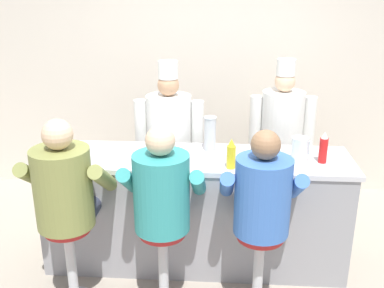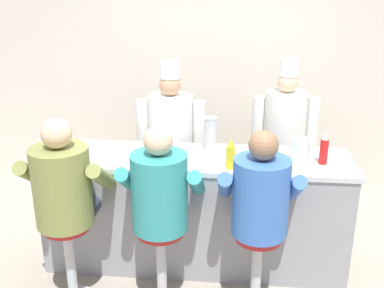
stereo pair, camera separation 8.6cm
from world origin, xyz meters
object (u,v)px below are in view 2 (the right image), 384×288
object	(u,v)px
mustard_bottle_yellow	(231,155)
cook_in_whites_near	(171,140)
hot_sauce_bottle_orange	(255,156)
diner_seated_blue	(260,201)
diner_seated_olive	(65,190)
ketchup_bottle_red	(324,149)
cereal_bowl	(220,156)
breakfast_plate	(69,151)
cup_stack_steel	(211,134)
diner_seated_teal	(160,196)
coffee_mug_blue	(45,155)
cook_in_whites_far	(284,135)
water_pitcher_clear	(300,150)

from	to	relation	value
mustard_bottle_yellow	cook_in_whites_near	distance (m)	0.99
hot_sauce_bottle_orange	diner_seated_blue	distance (m)	0.50
hot_sauce_bottle_orange	diner_seated_olive	bearing A→B (deg)	-160.97
ketchup_bottle_red	cereal_bowl	distance (m)	0.81
diner_seated_olive	cook_in_whites_near	xyz separation A→B (m)	(0.61, 1.15, -0.00)
diner_seated_olive	diner_seated_blue	size ratio (longest dim) A/B	1.03
ketchup_bottle_red	breakfast_plate	xyz separation A→B (m)	(-2.06, 0.04, -0.10)
breakfast_plate	hot_sauce_bottle_orange	bearing A→B (deg)	-3.05
diner_seated_blue	hot_sauce_bottle_orange	bearing A→B (deg)	92.51
hot_sauce_bottle_orange	cereal_bowl	world-z (taller)	hot_sauce_bottle_orange
breakfast_plate	cup_stack_steel	xyz separation A→B (m)	(1.17, 0.17, 0.13)
diner_seated_teal	cup_stack_steel	bearing A→B (deg)	67.03
cereal_bowl	mustard_bottle_yellow	bearing A→B (deg)	-65.25
ketchup_bottle_red	mustard_bottle_yellow	distance (m)	0.74
hot_sauce_bottle_orange	diner_seated_blue	xyz separation A→B (m)	(0.02, -0.48, -0.15)
coffee_mug_blue	breakfast_plate	bearing A→B (deg)	53.17
diner_seated_olive	diner_seated_teal	world-z (taller)	diner_seated_olive
coffee_mug_blue	cup_stack_steel	distance (m)	1.35
breakfast_plate	mustard_bottle_yellow	bearing A→B (deg)	-8.55
mustard_bottle_yellow	hot_sauce_bottle_orange	bearing A→B (deg)	31.83
cup_stack_steel	coffee_mug_blue	bearing A→B (deg)	-164.90
cereal_bowl	cook_in_whites_far	world-z (taller)	cook_in_whites_far
water_pitcher_clear	cereal_bowl	bearing A→B (deg)	179.62
diner_seated_blue	cook_in_whites_far	size ratio (longest dim) A/B	0.86
water_pitcher_clear	coffee_mug_blue	world-z (taller)	water_pitcher_clear
diner_seated_blue	cook_in_whites_near	xyz separation A→B (m)	(-0.78, 1.15, 0.02)
cook_in_whites_near	hot_sauce_bottle_orange	bearing A→B (deg)	-41.69
diner_seated_blue	diner_seated_olive	bearing A→B (deg)	179.90
cook_in_whites_near	diner_seated_blue	bearing A→B (deg)	-55.87
hot_sauce_bottle_orange	diner_seated_blue	bearing A→B (deg)	-87.49
ketchup_bottle_red	mustard_bottle_yellow	world-z (taller)	ketchup_bottle_red
breakfast_plate	cook_in_whites_near	world-z (taller)	cook_in_whites_near
cereal_bowl	cook_in_whites_near	world-z (taller)	cook_in_whites_near
cereal_bowl	diner_seated_olive	bearing A→B (deg)	-153.68
diner_seated_olive	ketchup_bottle_red	bearing A→B (deg)	15.25
water_pitcher_clear	diner_seated_olive	bearing A→B (deg)	-162.69
diner_seated_teal	diner_seated_olive	bearing A→B (deg)	179.85
cup_stack_steel	diner_seated_blue	distance (m)	0.86
cup_stack_steel	cook_in_whites_near	bearing A→B (deg)	133.06
ketchup_bottle_red	cook_in_whites_near	size ratio (longest dim) A/B	0.15
water_pitcher_clear	diner_seated_teal	bearing A→B (deg)	-152.29
breakfast_plate	coffee_mug_blue	xyz separation A→B (m)	(-0.13, -0.18, 0.03)
cup_stack_steel	diner_seated_teal	size ratio (longest dim) A/B	0.20
water_pitcher_clear	cup_stack_steel	size ratio (longest dim) A/B	0.67
cereal_bowl	cook_in_whites_far	size ratio (longest dim) A/B	0.08
diner_seated_blue	water_pitcher_clear	bearing A→B (deg)	58.66
cup_stack_steel	diner_seated_blue	world-z (taller)	diner_seated_blue
cereal_bowl	diner_seated_teal	xyz separation A→B (m)	(-0.40, -0.54, -0.11)
cook_in_whites_far	diner_seated_olive	bearing A→B (deg)	-139.47
coffee_mug_blue	cook_in_whites_far	xyz separation A→B (m)	(1.99, 1.07, -0.12)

